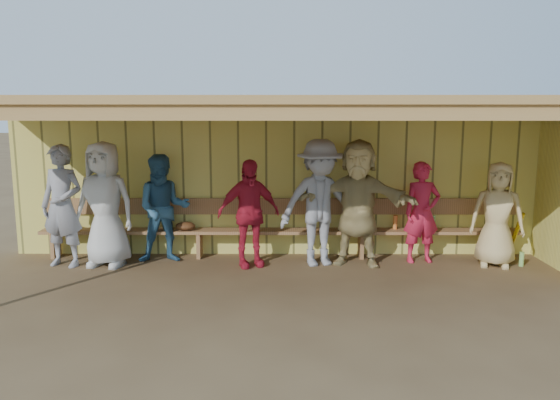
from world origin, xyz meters
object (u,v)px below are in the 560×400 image
object	(u,v)px
player_g	(422,212)
player_d	(249,213)
player_e	(320,203)
player_f	(358,203)
player_a	(62,206)
bench	(280,224)
player_b	(105,204)
player_c	(164,209)
player_h	(497,215)

from	to	relation	value
player_g	player_d	bearing A→B (deg)	177.27
player_e	player_f	xyz separation A→B (m)	(0.57, 0.00, -0.00)
player_a	bench	distance (m)	3.32
player_e	bench	distance (m)	0.87
player_a	player_f	xyz separation A→B (m)	(4.42, 0.07, 0.04)
bench	player_e	bearing A→B (deg)	-38.14
player_b	player_g	xyz separation A→B (m)	(4.80, 0.21, -0.16)
player_b	player_c	xyz separation A→B (m)	(0.83, 0.21, -0.11)
player_d	player_g	distance (m)	2.66
player_d	player_g	size ratio (longest dim) A/B	1.04
player_d	bench	world-z (taller)	player_d
player_e	player_h	distance (m)	2.66
player_d	player_c	bearing A→B (deg)	149.46
player_a	bench	bearing A→B (deg)	23.51
player_c	player_h	size ratio (longest dim) A/B	1.06
player_b	bench	xyz separation A→B (m)	(2.62, 0.51, -0.41)
player_b	player_d	distance (m)	2.16
player_g	player_h	distance (m)	1.09
bench	player_a	bearing A→B (deg)	-170.61
player_f	bench	bearing A→B (deg)	171.20
player_e	player_g	distance (m)	1.60
bench	player_c	bearing A→B (deg)	-170.33
player_h	player_b	bearing A→B (deg)	-163.48
player_f	player_a	bearing A→B (deg)	-166.09
player_f	player_d	bearing A→B (deg)	-164.44
player_e	player_g	size ratio (longest dim) A/B	1.23
player_a	player_e	bearing A→B (deg)	15.17
player_a	player_d	xyz separation A→B (m)	(2.78, -0.00, -0.11)
player_b	player_e	xyz separation A→B (m)	(3.22, 0.05, 0.01)
player_c	player_e	xyz separation A→B (m)	(2.39, -0.16, 0.12)
bench	player_b	bearing A→B (deg)	-168.92
player_g	bench	size ratio (longest dim) A/B	0.20
player_h	bench	world-z (taller)	player_h
player_b	player_g	bearing A→B (deg)	11.89
player_f	player_h	distance (m)	2.09
player_a	player_d	size ratio (longest dim) A/B	1.13
player_a	player_g	size ratio (longest dim) A/B	1.18
player_a	player_d	bearing A→B (deg)	14.08
player_c	player_g	bearing A→B (deg)	-9.86
player_e	bench	xyz separation A→B (m)	(-0.60, 0.47, -0.43)
player_h	player_g	bearing A→B (deg)	-174.97
player_f	bench	distance (m)	1.33
player_a	player_c	bearing A→B (deg)	23.17
player_d	player_f	world-z (taller)	player_f
player_a	player_g	xyz separation A→B (m)	(5.43, 0.23, -0.14)
player_b	player_e	distance (m)	3.22
player_b	player_d	world-z (taller)	player_b
bench	player_g	bearing A→B (deg)	-7.98
player_b	player_f	distance (m)	3.79
player_a	player_c	size ratio (longest dim) A/B	1.10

